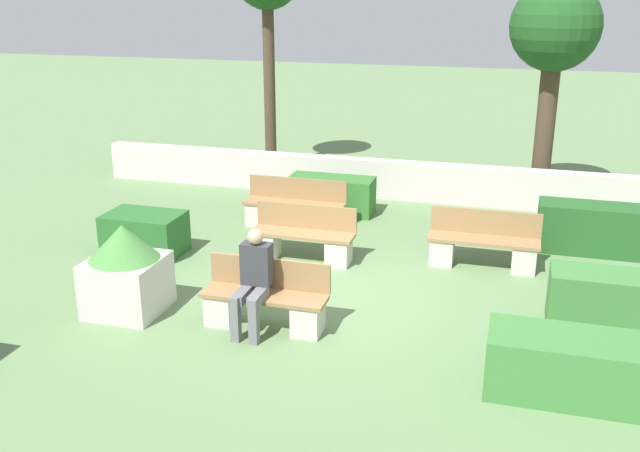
# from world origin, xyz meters

# --- Properties ---
(ground_plane) EXTENTS (60.00, 60.00, 0.00)m
(ground_plane) POSITION_xyz_m (0.00, 0.00, 0.00)
(ground_plane) COLOR #607F51
(perimeter_wall) EXTENTS (12.66, 0.30, 0.79)m
(perimeter_wall) POSITION_xyz_m (0.00, 5.17, 0.40)
(perimeter_wall) COLOR beige
(perimeter_wall) RESTS_ON ground_plane
(bench_front) EXTENTS (1.64, 0.48, 0.87)m
(bench_front) POSITION_xyz_m (-0.42, -1.05, 0.33)
(bench_front) COLOR #937047
(bench_front) RESTS_ON ground_plane
(bench_left_side) EXTENTS (1.71, 0.49, 0.87)m
(bench_left_side) POSITION_xyz_m (2.15, 1.85, 0.33)
(bench_left_side) COLOR #937047
(bench_left_side) RESTS_ON ground_plane
(bench_right_side) EXTENTS (1.85, 0.49, 0.87)m
(bench_right_side) POSITION_xyz_m (-1.28, 2.86, 0.34)
(bench_right_side) COLOR #937047
(bench_right_side) RESTS_ON ground_plane
(bench_back) EXTENTS (1.66, 0.48, 0.87)m
(bench_back) POSITION_xyz_m (-0.65, 1.34, 0.33)
(bench_back) COLOR #937047
(bench_back) RESTS_ON ground_plane
(person_seated_man) EXTENTS (0.38, 0.63, 1.34)m
(person_seated_man) POSITION_xyz_m (-0.52, -1.19, 0.74)
(person_seated_man) COLOR slate
(person_seated_man) RESTS_ON ground_plane
(hedge_block_near_left) EXTENTS (1.65, 0.65, 0.81)m
(hedge_block_near_left) POSITION_xyz_m (3.78, 2.99, 0.41)
(hedge_block_near_left) COLOR #235623
(hedge_block_near_left) RESTS_ON ground_plane
(hedge_block_near_right) EXTENTS (1.25, 0.82, 0.68)m
(hedge_block_near_right) POSITION_xyz_m (-3.23, 0.90, 0.34)
(hedge_block_near_right) COLOR #286028
(hedge_block_near_right) RESTS_ON ground_plane
(hedge_block_mid_left) EXTENTS (2.01, 0.78, 0.69)m
(hedge_block_mid_left) POSITION_xyz_m (3.41, -1.69, 0.35)
(hedge_block_mid_left) COLOR #3D7A38
(hedge_block_mid_left) RESTS_ON ground_plane
(hedge_block_far_left) EXTENTS (1.93, 0.67, 0.78)m
(hedge_block_far_left) POSITION_xyz_m (4.04, 0.06, 0.39)
(hedge_block_far_left) COLOR #3D7A38
(hedge_block_far_left) RESTS_ON ground_plane
(hedge_block_far_right) EXTENTS (1.63, 0.66, 0.70)m
(hedge_block_far_right) POSITION_xyz_m (-0.86, 3.90, 0.35)
(hedge_block_far_right) COLOR #33702D
(hedge_block_far_right) RESTS_ON ground_plane
(planter_corner_left) EXTENTS (0.95, 0.95, 1.23)m
(planter_corner_left) POSITION_xyz_m (-2.38, -1.11, 0.61)
(planter_corner_left) COLOR beige
(planter_corner_left) RESTS_ON ground_plane
(tree_center_left) EXTENTS (1.75, 1.75, 4.32)m
(tree_center_left) POSITION_xyz_m (3.02, 6.06, 3.31)
(tree_center_left) COLOR #473828
(tree_center_left) RESTS_ON ground_plane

